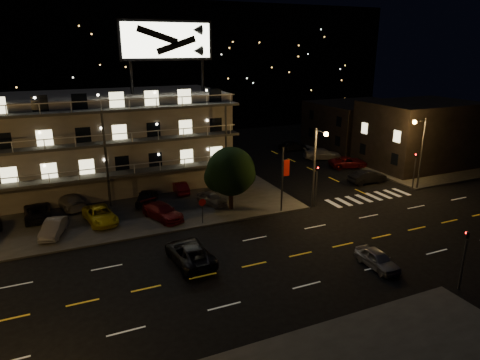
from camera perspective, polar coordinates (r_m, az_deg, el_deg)
name	(u,v)px	position (r m, az deg, el deg)	size (l,w,h in m)	color
ground	(278,259)	(33.01, 5.08, -10.50)	(140.00, 140.00, 0.00)	black
curb_nw	(66,201)	(47.87, -22.20, -2.61)	(44.00, 24.00, 0.15)	#343432
curb_ne	(394,158)	(65.34, 19.80, 2.82)	(16.00, 24.00, 0.15)	#343432
motel	(97,141)	(50.45, -18.51, 5.01)	(28.00, 13.80, 18.10)	gray
side_bldg_front	(419,134)	(61.73, 22.72, 5.67)	(14.06, 10.00, 8.50)	black
side_bldg_back	(359,125)	(70.45, 15.62, 7.07)	(14.06, 12.00, 7.00)	black
hill_backdrop	(89,66)	(94.58, -19.50, 14.15)	(120.00, 25.00, 24.00)	black
streetlight_nc	(317,160)	(41.77, 10.21, 2.65)	(0.44, 1.92, 8.00)	#2D2D30
streetlight_ne	(420,146)	(50.80, 22.87, 4.18)	(1.92, 0.44, 8.00)	#2D2D30
signal_nw	(317,181)	(43.14, 10.18, -0.18)	(0.20, 0.27, 4.60)	#2D2D30
signal_sw	(465,254)	(31.62, 27.75, -8.72)	(0.20, 0.27, 4.60)	#2D2D30
signal_ne	(415,167)	(51.38, 22.30, 1.63)	(0.27, 0.20, 4.60)	#2D2D30
banner_north	(283,178)	(40.80, 5.75, 0.25)	(0.83, 0.16, 6.40)	#2D2D30
stop_sign	(202,207)	(38.34, -5.04, -3.59)	(0.91, 0.11, 2.61)	#2D2D30
tree	(230,173)	(40.95, -1.30, 0.96)	(4.89, 4.71, 6.16)	black
lot_car_1	(53,228)	(39.41, -23.62, -5.87)	(1.40, 4.02, 1.33)	gray
lot_car_2	(100,215)	(40.75, -18.14, -4.45)	(2.28, 4.94, 1.37)	gold
lot_car_3	(163,212)	(40.12, -10.29, -4.16)	(1.96, 4.83, 1.40)	#5F0D10
lot_car_4	(212,199)	(43.11, -3.80, -2.48)	(1.44, 3.59, 1.22)	gray
lot_car_6	(38,211)	(43.80, -25.39, -3.78)	(2.27, 4.93, 1.37)	black
lot_car_7	(70,201)	(45.26, -21.72, -2.63)	(1.97, 4.86, 1.41)	gray
lot_car_8	(147,197)	(44.12, -12.32, -2.19)	(1.78, 4.42, 1.50)	black
lot_car_9	(180,187)	(46.83, -8.04, -0.97)	(1.32, 3.78, 1.24)	#5F0D10
side_car_0	(367,177)	(52.31, 16.62, 0.41)	(1.59, 4.56, 1.50)	black
side_car_1	(348,162)	(58.41, 14.25, 2.31)	(2.35, 5.10, 1.42)	#5F0D10
side_car_2	(322,154)	(61.97, 10.93, 3.45)	(2.16, 5.32, 1.54)	gray
side_car_3	(293,146)	(66.46, 7.02, 4.56)	(1.76, 4.37, 1.49)	black
road_car_east	(377,259)	(33.09, 17.83, -10.01)	(1.53, 3.79, 1.29)	gray
road_car_west	(190,253)	(32.38, -6.72, -9.61)	(2.56, 5.56, 1.54)	black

